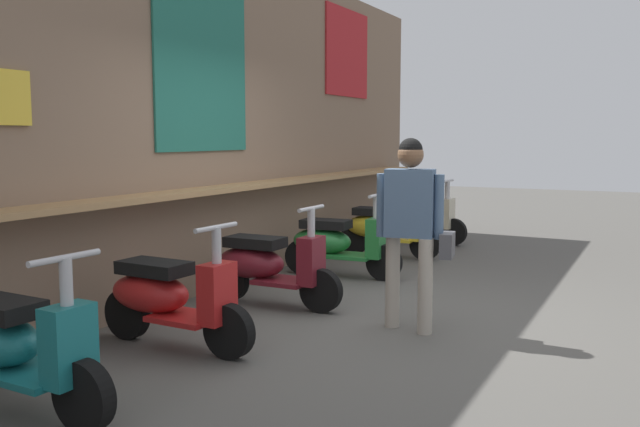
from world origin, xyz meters
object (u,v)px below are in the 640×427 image
scooter_maroon (266,265)px  scooter_green (335,243)px  scooter_red (167,297)px  scooter_teal (12,346)px  shopper_browsing (412,216)px  scooter_yellow (383,228)px  scooter_cream (416,217)px

scooter_maroon → scooter_green: (1.51, -0.00, 0.00)m
scooter_red → scooter_green: 2.94m
scooter_teal → shopper_browsing: (2.63, -1.50, 0.56)m
scooter_yellow → scooter_cream: same height
scooter_cream → shopper_browsing: shopper_browsing is taller
scooter_yellow → scooter_teal: bearing=-91.4°
scooter_red → scooter_green: (2.94, -0.00, 0.00)m
scooter_red → scooter_cream: (5.74, 0.00, 0.00)m
scooter_teal → scooter_red: same height
scooter_maroon → scooter_yellow: 2.97m
scooter_maroon → scooter_red: bearing=-90.2°
scooter_green → shopper_browsing: shopper_browsing is taller
scooter_green → scooter_cream: size_ratio=1.00×
scooter_yellow → scooter_cream: size_ratio=1.00×
scooter_teal → scooter_cream: size_ratio=1.00×
scooter_yellow → shopper_browsing: shopper_browsing is taller
scooter_teal → scooter_green: 4.31m
scooter_red → shopper_browsing: size_ratio=0.89×
scooter_maroon → scooter_cream: bearing=89.8°
scooter_yellow → scooter_cream: bearing=88.6°
scooter_yellow → scooter_red: bearing=-91.4°
shopper_browsing → scooter_red: bearing=120.3°
scooter_maroon → shopper_browsing: shopper_browsing is taller
scooter_cream → shopper_browsing: bearing=-69.3°
shopper_browsing → scooter_teal: bearing=140.5°
scooter_yellow → shopper_browsing: size_ratio=0.88×
scooter_red → scooter_green: same height
scooter_teal → scooter_yellow: (5.77, 0.00, 0.00)m
scooter_red → shopper_browsing: 2.04m
scooter_maroon → shopper_browsing: bearing=-6.8°
scooter_red → shopper_browsing: shopper_browsing is taller
scooter_red → scooter_cream: same height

